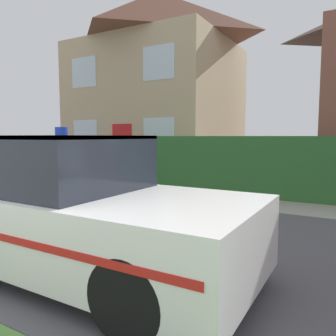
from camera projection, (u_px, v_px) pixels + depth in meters
road_strip at (142, 235)px, 5.24m from camera, size 28.00×5.31×0.01m
garden_hedge at (241, 166)px, 8.87m from camera, size 9.91×0.64×1.59m
police_car at (78, 210)px, 3.79m from camera, size 4.01×1.79×1.68m
house_left at (158, 80)px, 16.12m from camera, size 7.36×6.49×8.53m
wheelie_bin at (94, 170)px, 10.26m from camera, size 0.65×0.69×1.05m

